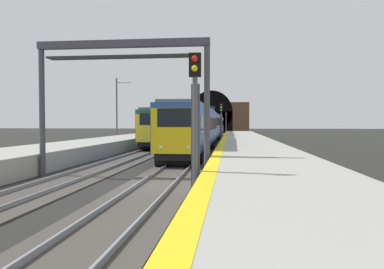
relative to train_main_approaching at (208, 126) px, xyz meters
name	(u,v)px	position (x,y,z in m)	size (l,w,h in m)	color
ground_plane	(158,186)	(-33.06, 0.00, -2.28)	(320.00, 320.00, 0.00)	black
platform_right	(268,175)	(-33.06, -4.55, -1.74)	(112.00, 4.88, 1.08)	#9E9B93
platform_right_edge_strip	(214,161)	(-33.06, -2.36, -1.19)	(112.00, 0.50, 0.01)	yellow
track_main_line	(158,185)	(-33.06, 0.00, -2.24)	(160.00, 2.94, 0.21)	#423D38
track_adjacent_line	(58,183)	(-33.06, 4.38, -2.24)	(160.00, 3.12, 0.21)	#423D38
train_main_approaching	(208,126)	(0.00, 0.00, 0.00)	(56.16, 3.02, 4.91)	#264C99
train_adjacent_platform	(180,125)	(4.37, 4.38, 0.06)	(41.99, 3.28, 4.96)	#235638
railway_signal_near	(195,116)	(-36.37, -1.90, 0.57)	(0.39, 0.38, 4.84)	#4C4C54
railway_signal_mid	(221,120)	(-5.06, -1.90, 0.74)	(0.39, 0.38, 4.97)	#4C4C54
railway_signal_far	(226,121)	(40.86, -1.90, 0.95)	(0.39, 0.38, 5.35)	#38383D
overhead_signal_gantry	(122,74)	(-30.84, 2.19, 2.74)	(0.70, 8.49, 6.62)	#3F3F47
tunnel_portal	(212,118)	(50.78, 2.19, 1.90)	(3.02, 20.36, 11.52)	brown
catenary_mast_near	(117,110)	(-2.35, 11.74, 2.06)	(0.22, 1.98, 8.49)	#595B60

